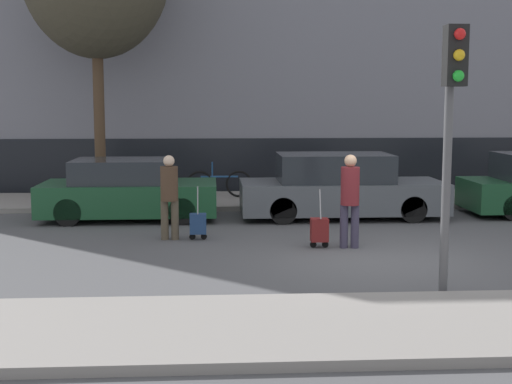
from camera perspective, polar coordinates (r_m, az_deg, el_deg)
name	(u,v)px	position (r m, az deg, el deg)	size (l,w,h in m)	color
ground_plane	(375,260)	(12.37, 9.50, -5.36)	(80.00, 80.00, 0.00)	#4C4C4F
sidewalk_near	(447,324)	(8.87, 15.06, -10.20)	(28.00, 2.50, 0.12)	gray
sidewalk_far	(316,200)	(19.14, 4.79, -0.63)	(28.00, 3.00, 0.12)	gray
parked_car_0	(128,191)	(16.53, -10.23, 0.08)	(3.96, 1.91, 1.37)	#194728
parked_car_1	(339,188)	(16.60, 6.69, 0.32)	(4.68, 1.88, 1.48)	#4C5156
pedestrian_left	(169,192)	(13.89, -6.95, -0.01)	(0.35, 0.34, 1.65)	#4C4233
trolley_left	(198,224)	(13.92, -4.66, -2.55)	(0.34, 0.29, 1.05)	navy
pedestrian_right	(350,195)	(13.11, 7.53, -0.25)	(0.35, 0.34, 1.72)	#383347
trolley_right	(319,230)	(13.17, 5.09, -3.04)	(0.34, 0.29, 1.09)	maroon
traffic_light	(452,106)	(9.93, 15.39, 6.68)	(0.28, 0.47, 3.68)	#515154
parked_bicycle	(219,184)	(19.09, -2.95, 0.67)	(1.77, 0.06, 0.96)	black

